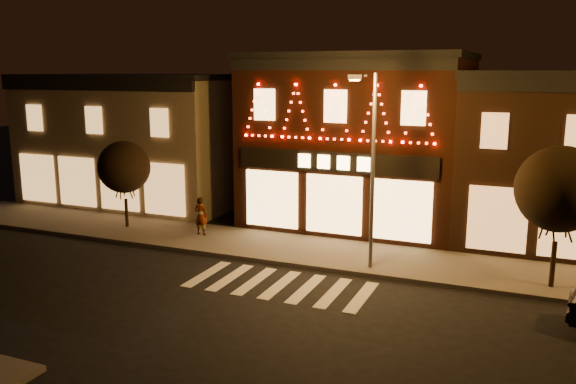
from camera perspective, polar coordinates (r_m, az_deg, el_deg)
The scene contains 9 objects.
ground at distance 18.19m, azimuth -5.92°, elevation -12.86°, with size 120.00×120.00×0.00m, color black.
sidewalk_far at distance 24.44m, azimuth 7.36°, elevation -6.24°, with size 44.00×4.00×0.15m, color #47423D.
building_left at distance 35.63m, azimuth -13.68°, elevation 5.02°, with size 12.20×8.28×7.30m.
building_pulp at distance 29.77m, azimuth 6.94°, elevation 5.02°, with size 10.20×8.34×8.30m.
building_right_a at distance 28.75m, azimuth 25.47°, elevation 2.95°, with size 9.20×8.28×7.50m.
streetlamp_mid at distance 21.95m, azimuth 7.88°, elevation 3.35°, with size 0.68×1.66×7.26m.
tree_left at distance 29.16m, azimuth -15.39°, elevation 2.31°, with size 2.46×2.46×4.12m.
tree_right at distance 21.99m, azimuth 24.53°, elevation 0.24°, with size 2.94×2.94×4.91m.
pedestrian at distance 27.35m, azimuth -8.32°, elevation -2.28°, with size 0.64×0.42×1.75m, color gray.
Camera 1 is at (8.07, -14.48, 7.49)m, focal length 37.23 mm.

